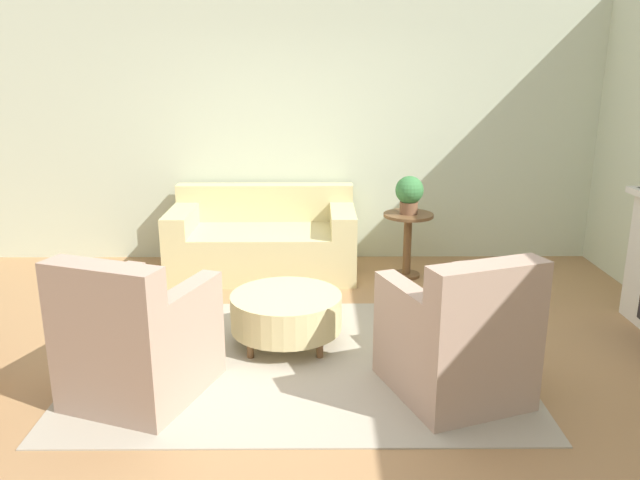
{
  "coord_description": "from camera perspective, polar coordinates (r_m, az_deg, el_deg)",
  "views": [
    {
      "loc": [
        0.11,
        -4.1,
        2.06
      ],
      "look_at": [
        0.15,
        0.55,
        0.75
      ],
      "focal_mm": 35.0,
      "sensor_mm": 36.0,
      "label": 1
    }
  ],
  "objects": [
    {
      "name": "ground_plane",
      "position": [
        4.59,
        -1.86,
        -10.95
      ],
      "size": [
        16.0,
        16.0,
        0.0
      ],
      "primitive_type": "plane",
      "color": "#AD7F51"
    },
    {
      "name": "wall_back",
      "position": [
        6.71,
        -1.43,
        10.11
      ],
      "size": [
        9.04,
        0.12,
        2.8
      ],
      "color": "beige",
      "rests_on": "ground_plane"
    },
    {
      "name": "rug",
      "position": [
        4.59,
        -1.86,
        -10.9
      ],
      "size": [
        3.09,
        2.17,
        0.01
      ],
      "color": "#B2A893",
      "rests_on": "ground_plane"
    },
    {
      "name": "couch",
      "position": [
        6.38,
        -5.19,
        -0.16
      ],
      "size": [
        1.84,
        0.96,
        0.85
      ],
      "color": "beige",
      "rests_on": "ground_plane"
    },
    {
      "name": "armchair_left",
      "position": [
        4.14,
        -16.45,
        -8.98
      ],
      "size": [
        0.98,
        1.04,
        0.96
      ],
      "color": "tan",
      "rests_on": "rug"
    },
    {
      "name": "armchair_right",
      "position": [
        4.08,
        12.51,
        -9.05
      ],
      "size": [
        0.98,
        1.04,
        0.96
      ],
      "color": "tan",
      "rests_on": "rug"
    },
    {
      "name": "ottoman_table",
      "position": [
        4.74,
        -3.1,
        -6.55
      ],
      "size": [
        0.84,
        0.84,
        0.39
      ],
      "color": "beige",
      "rests_on": "rug"
    },
    {
      "name": "side_table",
      "position": [
        6.24,
        8.02,
        0.51
      ],
      "size": [
        0.49,
        0.49,
        0.65
      ],
      "color": "brown",
      "rests_on": "ground_plane"
    },
    {
      "name": "potted_plant_on_side_table",
      "position": [
        6.14,
        8.17,
        4.3
      ],
      "size": [
        0.27,
        0.27,
        0.37
      ],
      "color": "brown",
      "rests_on": "side_table"
    }
  ]
}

